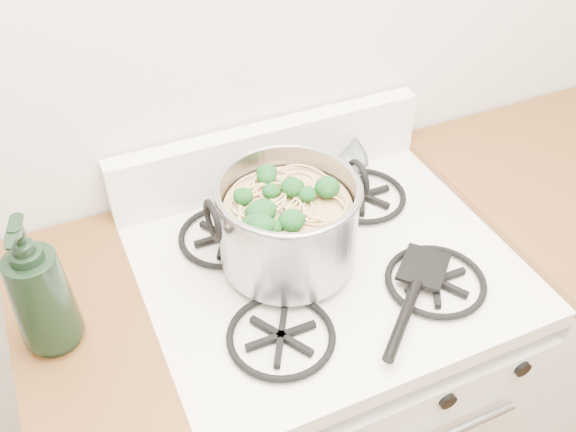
{
  "coord_description": "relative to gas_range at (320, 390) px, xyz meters",
  "views": [
    {
      "loc": [
        -0.47,
        0.42,
        1.85
      ],
      "look_at": [
        -0.08,
        1.29,
        1.03
      ],
      "focal_mm": 40.0,
      "sensor_mm": 36.0,
      "label": 1
    }
  ],
  "objects": [
    {
      "name": "gas_range",
      "position": [
        0.0,
        0.0,
        0.0
      ],
      "size": [
        0.76,
        0.66,
        0.92
      ],
      "color": "white",
      "rests_on": "ground"
    },
    {
      "name": "stock_pot",
      "position": [
        -0.08,
        0.03,
        0.58
      ],
      "size": [
        0.32,
        0.29,
        0.19
      ],
      "color": "gray",
      "rests_on": "gas_range"
    },
    {
      "name": "spatula",
      "position": [
        0.16,
        -0.12,
        0.5
      ],
      "size": [
        0.42,
        0.42,
        0.02
      ],
      "primitive_type": null,
      "rotation": [
        0.0,
        0.0,
        -0.83
      ],
      "color": "black",
      "rests_on": "gas_range"
    },
    {
      "name": "glass_bowl",
      "position": [
        0.09,
        0.28,
        0.5
      ],
      "size": [
        0.11,
        0.11,
        0.02
      ],
      "primitive_type": "imported",
      "rotation": [
        0.0,
        0.0,
        -0.06
      ],
      "color": "white",
      "rests_on": "gas_range"
    },
    {
      "name": "bottle",
      "position": [
        -0.55,
        0.01,
        0.63
      ],
      "size": [
        0.14,
        0.14,
        0.28
      ],
      "primitive_type": "imported",
      "rotation": [
        0.0,
        0.0,
        -0.29
      ],
      "color": "black",
      "rests_on": "counter_left"
    }
  ]
}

